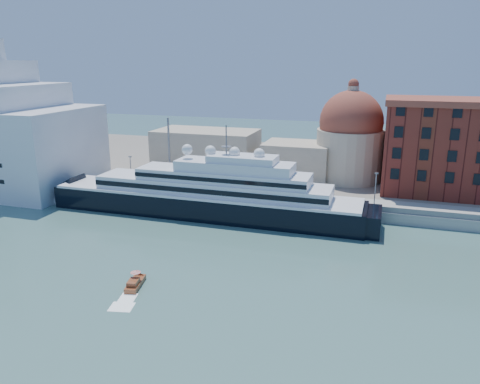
% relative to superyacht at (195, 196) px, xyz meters
% --- Properties ---
extents(ground, '(400.00, 400.00, 0.00)m').
position_rel_superyacht_xyz_m(ground, '(9.19, -23.00, -4.18)').
color(ground, '#375F5E').
rests_on(ground, ground).
extents(quay, '(180.00, 10.00, 2.50)m').
position_rel_superyacht_xyz_m(quay, '(9.19, 11.00, -2.93)').
color(quay, gray).
rests_on(quay, ground).
extents(land, '(260.00, 72.00, 2.00)m').
position_rel_superyacht_xyz_m(land, '(9.19, 52.00, -3.18)').
color(land, slate).
rests_on(land, ground).
extents(quay_fence, '(180.00, 0.10, 1.20)m').
position_rel_superyacht_xyz_m(quay_fence, '(9.19, 6.50, -1.08)').
color(quay_fence, slate).
rests_on(quay_fence, quay).
extents(superyacht, '(81.12, 11.25, 24.25)m').
position_rel_superyacht_xyz_m(superyacht, '(0.00, 0.00, 0.00)').
color(superyacht, black).
rests_on(superyacht, ground).
extents(service_barge, '(12.02, 4.53, 2.66)m').
position_rel_superyacht_xyz_m(service_barge, '(-30.54, -1.74, -3.42)').
color(service_barge, white).
rests_on(service_barge, ground).
extents(water_taxi, '(2.96, 5.81, 2.63)m').
position_rel_superyacht_xyz_m(water_taxi, '(5.00, -35.97, -3.55)').
color(water_taxi, maroon).
rests_on(water_taxi, ground).
extents(warehouse, '(43.00, 19.00, 23.25)m').
position_rel_superyacht_xyz_m(warehouse, '(61.19, 29.00, 9.60)').
color(warehouse, maroon).
rests_on(warehouse, land).
extents(church, '(66.00, 18.00, 25.50)m').
position_rel_superyacht_xyz_m(church, '(15.57, 34.72, 6.72)').
color(church, beige).
rests_on(church, land).
extents(lamp_posts, '(120.80, 2.40, 18.00)m').
position_rel_superyacht_xyz_m(lamp_posts, '(-3.48, 9.27, 5.66)').
color(lamp_posts, slate).
rests_on(lamp_posts, quay).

